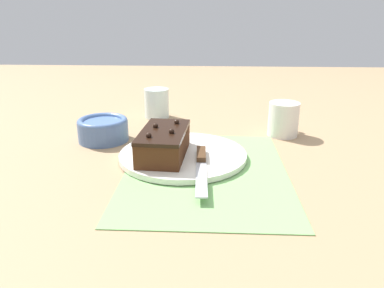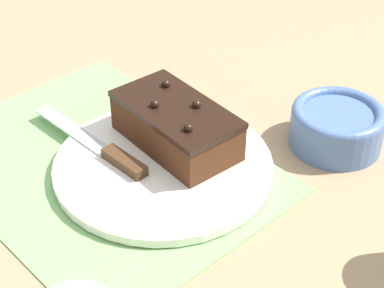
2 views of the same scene
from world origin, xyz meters
The scene contains 6 objects.
ground_plane centered at (0.00, 0.00, 0.00)m, with size 3.00×3.00×0.00m, color #9E7F5B.
placemat_woven centered at (0.00, 0.00, 0.00)m, with size 0.46×0.34×0.00m, color #7AB266.
cake_plate centered at (0.07, 0.05, 0.01)m, with size 0.29×0.29×0.01m.
chocolate_cake centered at (0.05, 0.09, 0.05)m, with size 0.18×0.11×0.07m.
serving_knife centered at (0.00, 0.01, 0.02)m, with size 0.23×0.03×0.01m.
small_bowl centered at (0.18, 0.27, 0.03)m, with size 0.13×0.13×0.06m.
Camera 2 is at (0.58, -0.37, 0.54)m, focal length 60.00 mm.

